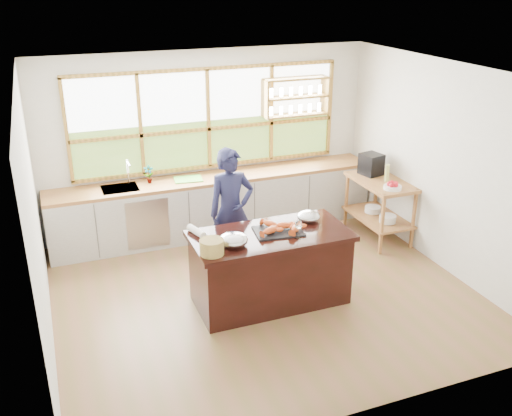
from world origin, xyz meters
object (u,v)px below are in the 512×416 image
island (270,268)px  espresso_machine (371,164)px  wicker_basket (212,247)px  cook (231,211)px

island → espresso_machine: size_ratio=5.86×
espresso_machine → wicker_basket: bearing=-163.5°
island → wicker_basket: wicker_basket is taller
cook → wicker_basket: (-0.62, -1.19, 0.15)m
espresso_machine → island: bearing=-160.1°
cook → espresso_machine: (2.35, 0.45, 0.22)m
wicker_basket → cook: bearing=62.4°
island → espresso_machine: bearing=32.4°
island → cook: 1.03m
island → wicker_basket: bearing=-162.1°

